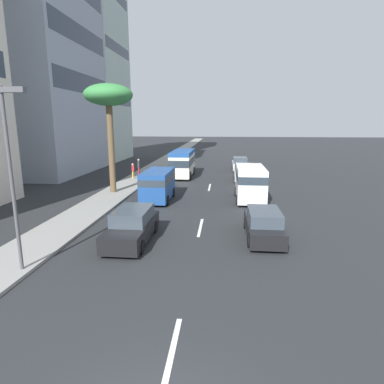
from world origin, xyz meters
The scene contains 17 objects.
ground_plane centered at (31.50, 0.00, 0.00)m, with size 198.00×198.00×0.00m, color #26282B.
sidewalk_right centered at (31.50, 7.72, 0.07)m, with size 162.00×2.84×0.15m, color gray.
lane_stripe_near centered at (2.24, 0.00, 0.01)m, with size 3.20×0.16×0.01m, color silver.
lane_stripe_mid centered at (12.71, 0.00, 0.01)m, with size 3.20×0.16×0.01m, color silver.
lane_stripe_far centered at (24.43, 0.00, 0.01)m, with size 3.20×0.16×0.01m, color silver.
car_lead centered at (28.45, -3.28, 0.81)m, with size 4.50×1.91×1.72m.
minibus_second centered at (30.30, 3.24, 1.57)m, with size 6.65×2.26×2.85m.
van_third centered at (19.67, -3.30, 1.47)m, with size 4.93×2.19×2.58m.
car_fourth centered at (11.31, -3.36, 0.73)m, with size 4.61×1.79×1.53m.
car_fifth centered at (10.23, 3.26, 0.78)m, with size 4.77×1.87×1.64m.
van_sixth centered at (18.95, 3.70, 1.32)m, with size 4.65×2.09×2.30m.
car_seventh centered at (35.76, -3.27, 0.77)m, with size 4.59×1.88×1.64m.
pedestrian_near_lamp centered at (29.67, 8.04, 1.16)m, with size 0.33×0.24×1.82m.
pedestrian_mid_block centered at (27.68, 8.14, 1.00)m, with size 0.38×0.32×1.56m.
palm_tree centered at (20.94, 7.93, 7.72)m, with size 3.83×3.83×8.72m.
street_lamp centered at (6.37, 6.59, 4.46)m, with size 0.24×0.97×7.02m.
office_tower_far centered at (45.10, 19.73, 15.27)m, with size 11.75×10.19×30.54m.
Camera 1 is at (-4.93, -1.24, 5.89)m, focal length 30.33 mm.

